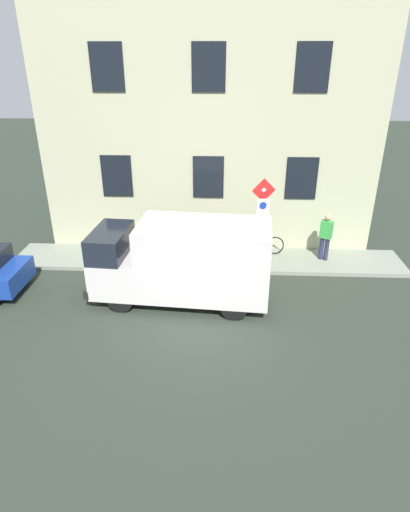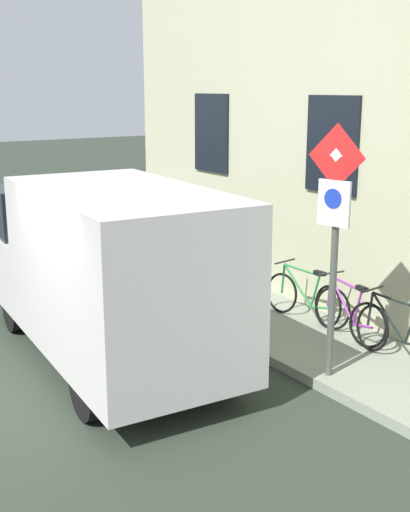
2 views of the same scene
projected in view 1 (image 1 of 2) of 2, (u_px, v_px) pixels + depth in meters
ground_plane at (201, 324)px, 11.93m from camera, size 80.00×80.00×0.00m
sidewalk_slab at (207, 259)px, 15.51m from camera, size 1.96×14.01×0.14m
building_facade at (209, 129)px, 14.78m from camera, size 0.75×12.01×8.98m
sign_post_stacked at (262, 212)px, 13.81m from camera, size 0.20×0.55×3.07m
delivery_van at (184, 261)px, 12.57m from camera, size 2.39×5.46×2.50m
bicycle_black at (261, 245)px, 15.62m from camera, size 0.46×1.71×0.89m
bicycle_purple at (236, 244)px, 15.66m from camera, size 0.49×1.71×0.89m
bicycle_green at (211, 244)px, 15.70m from camera, size 0.46×1.71×0.89m
pedestrian at (326, 235)px, 14.97m from camera, size 0.41×0.47×1.72m
litter_bin at (198, 254)px, 14.73m from camera, size 0.44×0.44×0.90m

